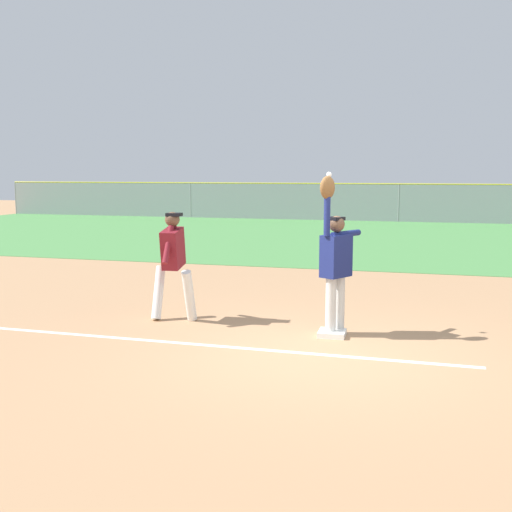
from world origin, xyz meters
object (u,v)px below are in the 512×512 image
Objects in this scene: first_base at (332,333)px; parked_car_silver at (298,202)px; baseball at (329,175)px; parked_car_blue at (393,203)px; parked_car_green at (504,205)px; fielder at (335,258)px; parked_car_red at (210,201)px; runner at (173,258)px.

first_base is 0.08× the size of parked_car_silver.
baseball is 25.36m from parked_car_blue.
fielder is at bearing -102.27° from parked_car_green.
parked_car_silver is at bearing 102.66° from first_base.
parked_car_red and parked_car_green have the same top height.
parked_car_green reaches higher than first_base.
first_base is at bearing -71.53° from parked_car_silver.
parked_car_green is (7.56, 24.73, -0.32)m from runner.
first_base is 0.09× the size of parked_car_green.
parked_car_red is at bearing -179.63° from parked_car_green.
parked_car_blue is (-0.52, 25.54, 0.63)m from first_base.
first_base is 0.08× the size of parked_car_red.
parked_car_blue is (-0.54, 25.47, -0.45)m from fielder.
parked_car_red is (-10.50, 24.40, -1.62)m from baseball.
baseball is 0.02× the size of parked_car_blue.
parked_car_silver is at bearing 179.23° from parked_car_green.
baseball reaches higher than first_base.
parked_car_silver is (-5.63, 24.90, -0.45)m from fielder.
baseball is 0.02× the size of parked_car_silver.
parked_car_silver is 1.03× the size of parked_car_green.
parked_car_silver is at bearing -171.64° from parked_car_blue.
parked_car_silver reaches higher than first_base.
fielder is 25.43m from parked_car_green.
baseball reaches higher than parked_car_silver.
parked_car_silver and parked_car_green have the same top height.
runner is at bearing 179.06° from baseball.
first_base is at bearing -86.91° from parked_car_blue.
fielder is 1.33× the size of runner.
parked_car_blue reaches higher than first_base.
baseball is (2.44, -0.04, 1.30)m from runner.
fielder is 0.51× the size of parked_car_blue.
runner is 0.39× the size of parked_car_green.
first_base is 0.09× the size of parked_car_blue.
runner is at bearing -77.10° from parked_car_red.
parked_car_silver and parked_car_blue have the same top height.
parked_car_red is at bearing 103.90° from runner.
parked_car_red is 1.03× the size of parked_car_green.
first_base is 5.14× the size of baseball.
parked_car_green is (5.12, 24.77, -1.62)m from baseball.
parked_car_red is at bearing 113.32° from first_base.
fielder is at bearing -71.46° from parked_car_silver.
parked_car_green is at bearing 78.32° from baseball.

